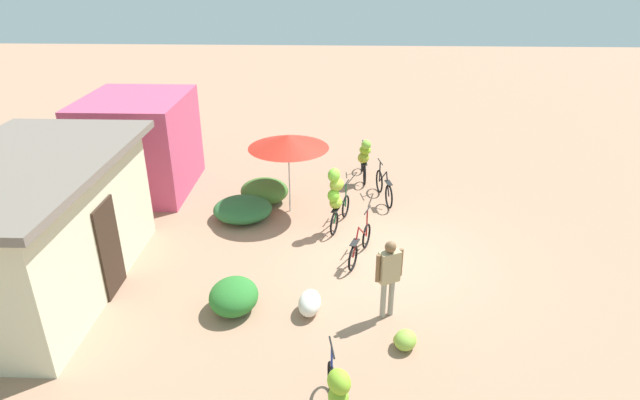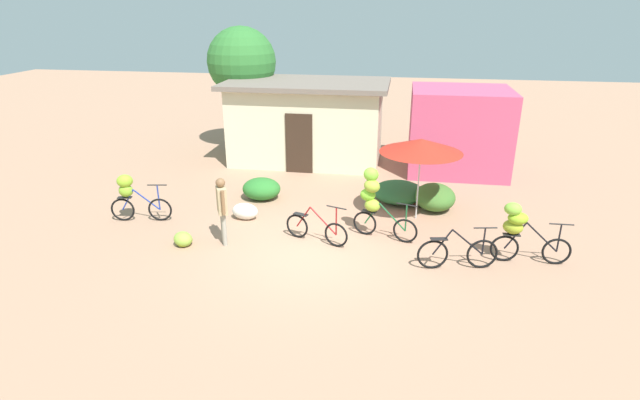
# 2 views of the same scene
# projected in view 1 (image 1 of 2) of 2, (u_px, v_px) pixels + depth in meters

# --- Properties ---
(ground_plane) EXTENTS (60.00, 60.00, 0.00)m
(ground_plane) POSITION_uv_depth(u_px,v_px,m) (383.00, 257.00, 12.34)
(ground_plane) COLOR #A47A60
(building_low) EXTENTS (5.66, 3.38, 2.84)m
(building_low) POSITION_uv_depth(u_px,v_px,m) (34.00, 228.00, 10.62)
(building_low) COLOR beige
(building_low) RESTS_ON ground
(shop_pink) EXTENTS (3.20, 2.80, 2.76)m
(shop_pink) POSITION_uv_depth(u_px,v_px,m) (140.00, 144.00, 15.34)
(shop_pink) COLOR #CB496E
(shop_pink) RESTS_ON ground
(hedge_bush_front_left) EXTENTS (1.11, 0.97, 0.63)m
(hedge_bush_front_left) POSITION_uv_depth(u_px,v_px,m) (234.00, 296.00, 10.42)
(hedge_bush_front_left) COLOR #2C742B
(hedge_bush_front_left) RESTS_ON ground
(hedge_bush_front_right) EXTENTS (1.47, 1.55, 0.54)m
(hedge_bush_front_right) POSITION_uv_depth(u_px,v_px,m) (243.00, 209.00, 14.02)
(hedge_bush_front_right) COLOR #2C6635
(hedge_bush_front_right) RESTS_ON ground
(hedge_bush_mid) EXTENTS (1.12, 1.34, 0.70)m
(hedge_bush_mid) POSITION_uv_depth(u_px,v_px,m) (264.00, 191.00, 14.87)
(hedge_bush_mid) COLOR #3C6B2A
(hedge_bush_mid) RESTS_ON ground
(market_umbrella) EXTENTS (2.11, 2.11, 2.17)m
(market_umbrella) POSITION_uv_depth(u_px,v_px,m) (288.00, 141.00, 13.68)
(market_umbrella) COLOR beige
(market_umbrella) RESTS_ON ground
(bicycle_leftmost) EXTENTS (1.58, 0.45, 1.26)m
(bicycle_leftmost) POSITION_uv_depth(u_px,v_px,m) (338.00, 394.00, 7.55)
(bicycle_leftmost) COLOR black
(bicycle_leftmost) RESTS_ON ground
(bicycle_near_pile) EXTENTS (1.59, 0.58, 1.01)m
(bicycle_near_pile) POSITION_uv_depth(u_px,v_px,m) (360.00, 245.00, 12.19)
(bicycle_near_pile) COLOR black
(bicycle_near_pile) RESTS_ON ground
(bicycle_center_loaded) EXTENTS (1.58, 0.62, 1.73)m
(bicycle_center_loaded) POSITION_uv_depth(u_px,v_px,m) (336.00, 195.00, 13.10)
(bicycle_center_loaded) COLOR black
(bicycle_center_loaded) RESTS_ON ground
(bicycle_by_shop) EXTENTS (1.72, 0.37, 0.97)m
(bicycle_by_shop) POSITION_uv_depth(u_px,v_px,m) (384.00, 188.00, 15.04)
(bicycle_by_shop) COLOR black
(bicycle_by_shop) RESTS_ON ground
(bicycle_rightmost) EXTENTS (1.72, 0.46, 1.40)m
(bicycle_rightmost) POSITION_uv_depth(u_px,v_px,m) (364.00, 156.00, 16.03)
(bicycle_rightmost) COLOR black
(bicycle_rightmost) RESTS_ON ground
(banana_pile_on_ground) EXTENTS (0.58, 0.54, 0.35)m
(banana_pile_on_ground) POSITION_uv_depth(u_px,v_px,m) (405.00, 340.00, 9.48)
(banana_pile_on_ground) COLOR #8CA72C
(banana_pile_on_ground) RESTS_ON ground
(produce_sack) EXTENTS (0.74, 0.50, 0.44)m
(produce_sack) POSITION_uv_depth(u_px,v_px,m) (310.00, 303.00, 10.38)
(produce_sack) COLOR silver
(produce_sack) RESTS_ON ground
(person_vendor) EXTENTS (0.36, 0.52, 1.65)m
(person_vendor) POSITION_uv_depth(u_px,v_px,m) (389.00, 272.00, 9.96)
(person_vendor) COLOR gray
(person_vendor) RESTS_ON ground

